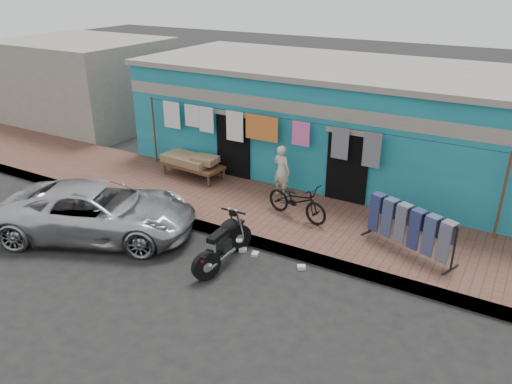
# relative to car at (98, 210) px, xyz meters

# --- Properties ---
(ground) EXTENTS (80.00, 80.00, 0.00)m
(ground) POSITION_rel_car_xyz_m (3.26, -0.15, -0.66)
(ground) COLOR black
(ground) RESTS_ON ground
(sidewalk) EXTENTS (28.00, 3.00, 0.25)m
(sidewalk) POSITION_rel_car_xyz_m (3.26, 2.85, -0.54)
(sidewalk) COLOR brown
(sidewalk) RESTS_ON ground
(curb) EXTENTS (28.00, 0.10, 0.25)m
(curb) POSITION_rel_car_xyz_m (3.26, 1.40, -0.54)
(curb) COLOR gray
(curb) RESTS_ON ground
(building) EXTENTS (12.20, 5.20, 3.36)m
(building) POSITION_rel_car_xyz_m (3.26, 6.84, 1.02)
(building) COLOR #206F80
(building) RESTS_ON ground
(neighbor_left) EXTENTS (6.00, 5.00, 3.40)m
(neighbor_left) POSITION_rel_car_xyz_m (-7.74, 6.85, 1.04)
(neighbor_left) COLOR #9E9384
(neighbor_left) RESTS_ON ground
(clothesline) EXTENTS (10.06, 0.06, 2.10)m
(clothesline) POSITION_rel_car_xyz_m (2.14, 4.10, 1.15)
(clothesline) COLOR brown
(clothesline) RESTS_ON sidewalk
(car) EXTENTS (5.15, 3.85, 1.32)m
(car) POSITION_rel_car_xyz_m (0.00, 0.00, 0.00)
(car) COLOR #BCBBC1
(car) RESTS_ON ground
(seated_person) EXTENTS (0.56, 0.43, 1.41)m
(seated_person) POSITION_rel_car_xyz_m (2.92, 3.81, 0.29)
(seated_person) COLOR beige
(seated_person) RESTS_ON sidewalk
(bicycle) EXTENTS (1.82, 0.95, 1.12)m
(bicycle) POSITION_rel_car_xyz_m (3.90, 2.78, 0.15)
(bicycle) COLOR black
(bicycle) RESTS_ON sidewalk
(motorcycle) EXTENTS (0.76, 1.75, 1.09)m
(motorcycle) POSITION_rel_car_xyz_m (3.29, 0.39, -0.11)
(motorcycle) COLOR black
(motorcycle) RESTS_ON ground
(charpoy) EXTENTS (2.10, 1.24, 0.66)m
(charpoy) POSITION_rel_car_xyz_m (0.06, 3.68, -0.08)
(charpoy) COLOR brown
(charpoy) RESTS_ON sidewalk
(jeans_rack) EXTENTS (2.52, 1.94, 1.07)m
(jeans_rack) POSITION_rel_car_xyz_m (6.69, 2.56, 0.12)
(jeans_rack) COLOR black
(jeans_rack) RESTS_ON sidewalk
(litter_a) EXTENTS (0.22, 0.21, 0.08)m
(litter_a) POSITION_rel_car_xyz_m (3.38, 1.05, -0.62)
(litter_a) COLOR silver
(litter_a) RESTS_ON ground
(litter_b) EXTENTS (0.21, 0.20, 0.09)m
(litter_b) POSITION_rel_car_xyz_m (4.85, 1.05, -0.62)
(litter_b) COLOR silver
(litter_b) RESTS_ON ground
(litter_c) EXTENTS (0.18, 0.21, 0.07)m
(litter_c) POSITION_rel_car_xyz_m (3.71, 1.04, -0.63)
(litter_c) COLOR silver
(litter_c) RESTS_ON ground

